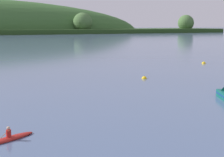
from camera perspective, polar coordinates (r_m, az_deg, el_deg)
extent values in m
sphere|color=#476B38|center=(270.60, -4.98, 9.44)|extent=(15.38, 15.38, 15.38)
sphere|color=#476B38|center=(317.87, 12.38, 9.17)|extent=(14.59, 14.59, 14.59)
ellipsoid|color=maroon|center=(22.99, -17.04, -9.76)|extent=(3.67, 2.15, 0.30)
cylinder|color=#B21E19|center=(22.88, -17.08, -8.96)|extent=(0.42, 0.42, 0.55)
sphere|color=tan|center=(22.77, -17.13, -8.01)|extent=(0.22, 0.22, 0.22)
cylinder|color=olive|center=(23.12, -17.74, -9.00)|extent=(0.53, 1.16, 0.89)
sphere|color=yellow|center=(66.16, 15.25, 2.45)|extent=(0.73, 0.73, 0.73)
cylinder|color=black|center=(66.11, 15.26, 2.80)|extent=(0.04, 0.04, 0.08)
sphere|color=yellow|center=(46.34, 5.47, -0.02)|extent=(0.69, 0.69, 0.69)
cylinder|color=black|center=(46.28, 5.48, 0.45)|extent=(0.04, 0.04, 0.08)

